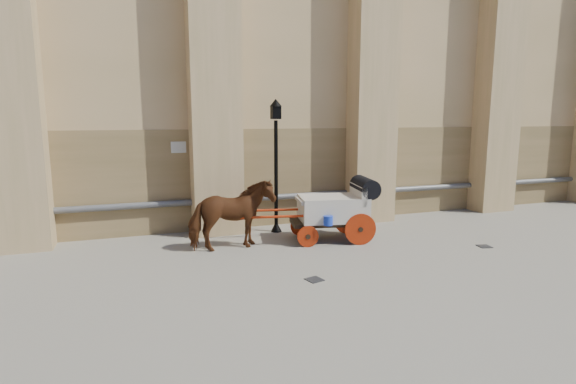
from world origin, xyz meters
name	(u,v)px	position (x,y,z in m)	size (l,w,h in m)	color
ground	(292,267)	(0.00, 0.00, 0.00)	(90.00, 90.00, 0.00)	slate
horse	(232,215)	(-0.97, 1.80, 0.89)	(0.96, 2.11, 1.78)	#573216
carriage	(337,207)	(1.96, 1.74, 0.93)	(4.06, 1.77, 1.72)	black
street_lamp	(276,162)	(0.66, 3.17, 2.07)	(0.36, 0.36, 3.86)	black
drain_grate_near	(314,280)	(0.17, -0.93, 0.01)	(0.32, 0.32, 0.01)	black
drain_grate_far	(484,246)	(5.31, -0.15, 0.01)	(0.32, 0.32, 0.01)	black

